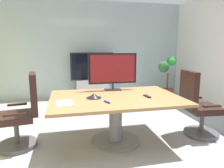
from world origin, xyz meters
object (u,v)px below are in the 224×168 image
object	(u,v)px
tv_monitor	(113,69)
potted_plant	(167,75)
conference_table	(116,107)
office_chair_right	(197,109)
wall_display_unit	(92,83)
conference_phone	(94,96)
remote_control	(147,96)
office_chair_left	(23,117)

from	to	relation	value
tv_monitor	potted_plant	world-z (taller)	tv_monitor
conference_table	tv_monitor	xyz separation A→B (m)	(0.07, 0.49, 0.53)
office_chair_right	tv_monitor	size ratio (longest dim) A/B	1.30
wall_display_unit	potted_plant	world-z (taller)	wall_display_unit
conference_table	conference_phone	world-z (taller)	conference_phone
wall_display_unit	conference_phone	bearing A→B (deg)	-96.77
wall_display_unit	remote_control	bearing A→B (deg)	-80.93
office_chair_left	conference_table	bearing A→B (deg)	75.33
tv_monitor	remote_control	distance (m)	0.80
office_chair_left	conference_phone	xyz separation A→B (m)	(1.03, -0.17, 0.30)
conference_phone	tv_monitor	bearing A→B (deg)	51.47
conference_table	office_chair_left	world-z (taller)	office_chair_left
conference_table	tv_monitor	world-z (taller)	tv_monitor
remote_control	conference_phone	bearing A→B (deg)	166.95
tv_monitor	office_chair_left	bearing A→B (deg)	-166.92
conference_table	conference_phone	size ratio (longest dim) A/B	8.80
office_chair_left	tv_monitor	size ratio (longest dim) A/B	1.30
office_chair_right	wall_display_unit	distance (m)	3.16
office_chair_left	office_chair_right	world-z (taller)	same
office_chair_right	remote_control	distance (m)	0.95
conference_table	remote_control	bearing A→B (deg)	-14.41
conference_table	remote_control	distance (m)	0.51
tv_monitor	wall_display_unit	distance (m)	2.37
conference_phone	remote_control	bearing A→B (deg)	-7.56
office_chair_left	tv_monitor	world-z (taller)	tv_monitor
wall_display_unit	conference_phone	xyz separation A→B (m)	(-0.33, -2.79, 0.31)
wall_display_unit	remote_control	world-z (taller)	wall_display_unit
office_chair_right	conference_phone	world-z (taller)	office_chair_right
conference_phone	office_chair_right	bearing A→B (deg)	-2.25
office_chair_left	tv_monitor	xyz separation A→B (m)	(1.43, 0.33, 0.62)
potted_plant	remote_control	size ratio (longest dim) A/B	7.06
potted_plant	remote_control	xyz separation A→B (m)	(-1.57, -2.39, 0.04)
conference_table	potted_plant	world-z (taller)	potted_plant
wall_display_unit	potted_plant	xyz separation A→B (m)	(2.03, -0.50, 0.25)
office_chair_left	office_chair_right	xyz separation A→B (m)	(2.73, -0.24, 0.00)
wall_display_unit	remote_control	xyz separation A→B (m)	(0.46, -2.89, 0.29)
office_chair_right	wall_display_unit	bearing A→B (deg)	30.26
office_chair_right	remote_control	size ratio (longest dim) A/B	6.41
office_chair_right	wall_display_unit	xyz separation A→B (m)	(-1.37, 2.85, -0.01)
potted_plant	office_chair_left	bearing A→B (deg)	-147.98
conference_table	office_chair_left	bearing A→B (deg)	173.51
office_chair_right	tv_monitor	distance (m)	1.55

